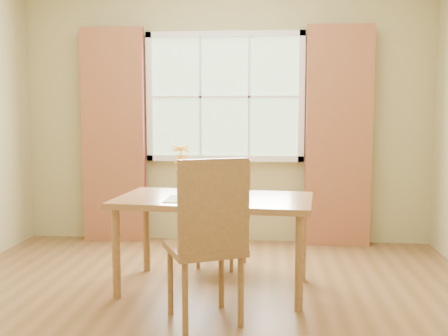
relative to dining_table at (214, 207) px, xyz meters
name	(u,v)px	position (x,y,z in m)	size (l,w,h in m)	color
room	(202,111)	(-0.05, -0.35, 0.72)	(4.24, 3.84, 2.74)	brown
window	(225,97)	(-0.05, 1.52, 0.87)	(1.62, 0.06, 1.32)	#98BF91
curtain_left	(113,136)	(-1.20, 1.43, 0.47)	(0.65, 0.08, 2.20)	maroon
curtain_right	(339,137)	(1.10, 1.43, 0.47)	(0.65, 0.08, 2.20)	maroon
dining_table	(214,207)	(0.00, 0.00, 0.00)	(1.52, 0.95, 0.71)	olive
chair_near	(209,235)	(0.04, -0.70, -0.05)	(0.59, 0.59, 1.07)	brown
chair_far	(225,207)	(0.02, 0.70, -0.13)	(0.48, 0.48, 0.92)	brown
placemat	(197,199)	(-0.12, -0.11, 0.08)	(0.45, 0.33, 0.01)	beige
plate	(197,198)	(-0.12, -0.11, 0.08)	(0.22, 0.22, 0.01)	#5CD234
croissant_sandwich	(198,189)	(-0.10, -0.15, 0.15)	(0.20, 0.16, 0.13)	gold
water_glass	(244,192)	(0.23, -0.10, 0.13)	(0.08, 0.08, 0.12)	silver
flower_vase	(181,164)	(-0.29, 0.26, 0.30)	(0.15, 0.15, 0.38)	silver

